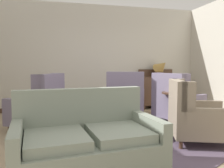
% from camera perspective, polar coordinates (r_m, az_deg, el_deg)
% --- Properties ---
extents(ground, '(8.53, 8.53, 0.00)m').
position_cam_1_polar(ground, '(3.95, 3.61, -13.64)').
color(ground, '#9E896B').
extents(wall_back, '(6.25, 0.08, 2.94)m').
position_cam_1_polar(wall_back, '(6.61, -4.07, 6.58)').
color(wall_back, beige).
rests_on(wall_back, ground).
extents(baseboard_back, '(6.09, 0.03, 0.12)m').
position_cam_1_polar(baseboard_back, '(6.65, -3.92, -5.65)').
color(baseboard_back, '#4C3323').
rests_on(baseboard_back, ground).
extents(area_rug, '(3.48, 3.48, 0.01)m').
position_cam_1_polar(area_rug, '(4.22, 2.35, -12.35)').
color(area_rug, '#5B4C60').
rests_on(area_rug, ground).
extents(coffee_table, '(0.93, 0.93, 0.51)m').
position_cam_1_polar(coffee_table, '(4.05, 0.14, -6.99)').
color(coffee_table, '#4C3323').
rests_on(coffee_table, ground).
extents(porcelain_vase, '(0.16, 0.16, 0.32)m').
position_cam_1_polar(porcelain_vase, '(4.03, -0.21, -3.82)').
color(porcelain_vase, beige).
rests_on(porcelain_vase, coffee_table).
extents(settee, '(1.62, 1.03, 0.96)m').
position_cam_1_polar(settee, '(2.64, -6.26, -13.85)').
color(settee, gray).
rests_on(settee, ground).
extents(armchair_back_corner, '(1.13, 1.13, 1.08)m').
position_cam_1_polar(armchair_back_corner, '(4.68, -17.40, -5.33)').
color(armchair_back_corner, slate).
rests_on(armchair_back_corner, ground).
extents(armchair_beside_settee, '(1.08, 1.10, 1.10)m').
position_cam_1_polar(armchair_beside_settee, '(5.36, 3.54, -3.83)').
color(armchair_beside_settee, slate).
rests_on(armchair_beside_settee, ground).
extents(armchair_near_window, '(1.13, 1.10, 1.00)m').
position_cam_1_polar(armchair_near_window, '(3.95, 19.90, -7.60)').
color(armchair_near_window, gray).
rests_on(armchair_near_window, ground).
extents(armchair_foreground_right, '(1.03, 1.04, 1.08)m').
position_cam_1_polar(armchair_foreground_right, '(5.08, 15.47, -4.47)').
color(armchair_foreground_right, slate).
rests_on(armchair_foreground_right, ground).
extents(side_table, '(0.48, 0.48, 0.71)m').
position_cam_1_polar(side_table, '(4.77, 15.01, -5.36)').
color(side_table, '#4C3323').
rests_on(side_table, ground).
extents(sideboard, '(1.08, 0.40, 1.13)m').
position_cam_1_polar(sideboard, '(6.90, 11.28, -1.50)').
color(sideboard, '#4C3323').
rests_on(sideboard, ground).
extents(gramophone, '(0.54, 0.60, 0.56)m').
position_cam_1_polar(gramophone, '(6.81, 12.09, 4.07)').
color(gramophone, '#4C3323').
rests_on(gramophone, sideboard).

